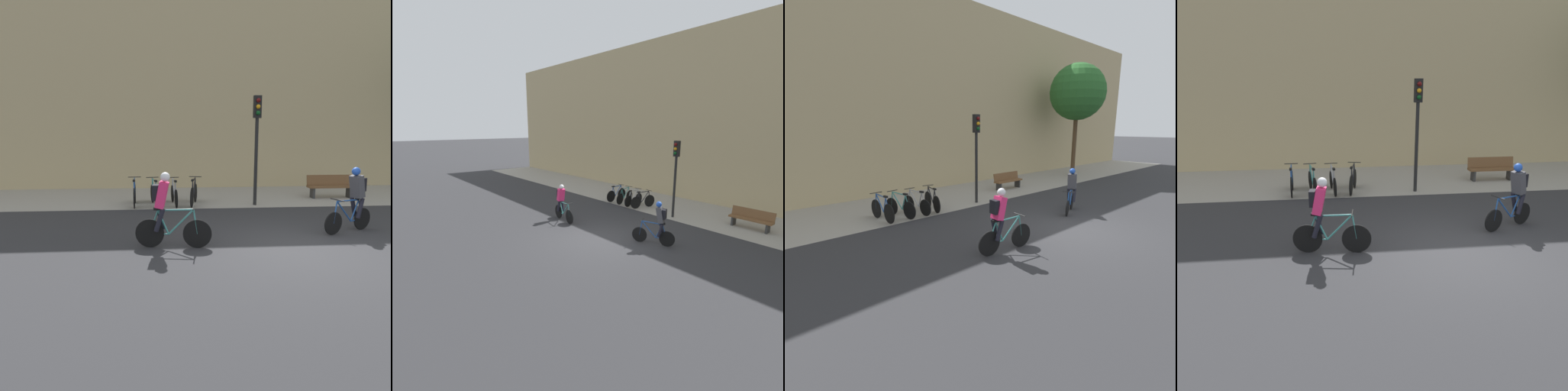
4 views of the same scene
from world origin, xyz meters
TOP-DOWN VIEW (x-y plane):
  - ground at (0.00, 0.00)m, footprint 200.00×200.00m
  - kerb_strip at (0.00, 6.75)m, footprint 44.00×4.50m
  - building_facade at (0.00, 9.30)m, footprint 44.00×0.60m
  - cyclist_pink at (-3.11, 0.36)m, footprint 1.78×0.50m
  - cyclist_grey at (1.94, 1.36)m, footprint 1.58×0.75m
  - parked_bike_0 at (-4.21, 5.20)m, footprint 0.46×1.67m
  - parked_bike_1 at (-3.50, 5.20)m, footprint 0.49×1.67m
  - parked_bike_2 at (-2.80, 5.20)m, footprint 0.46×1.67m
  - parked_bike_3 at (-2.09, 5.20)m, footprint 0.50×1.62m
  - traffic_light_pole at (0.09, 4.95)m, footprint 0.26×0.30m
  - bench at (3.40, 6.14)m, footprint 1.85×0.44m

SIDE VIEW (x-z plane):
  - ground at x=0.00m, z-range 0.00..0.00m
  - kerb_strip at x=0.00m, z-range 0.00..0.01m
  - parked_bike_2 at x=-2.80m, z-range -0.09..0.87m
  - parked_bike_1 at x=-3.50m, z-range -0.08..0.88m
  - parked_bike_3 at x=-2.09m, z-range -0.08..0.89m
  - parked_bike_0 at x=-4.21m, z-range -0.08..0.90m
  - bench at x=3.40m, z-range 0.03..0.92m
  - cyclist_pink at x=-3.11m, z-range 0.06..1.83m
  - cyclist_grey at x=1.94m, z-range 0.07..1.82m
  - traffic_light_pole at x=0.09m, z-range 0.73..4.56m
  - building_facade at x=0.00m, z-range 0.00..10.01m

